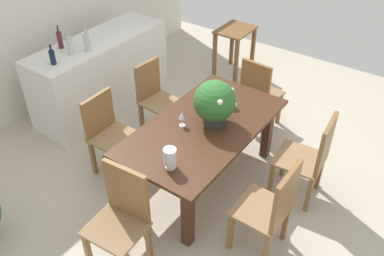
# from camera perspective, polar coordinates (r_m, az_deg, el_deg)

# --- Properties ---
(ground_plane) EXTENTS (7.04, 7.04, 0.00)m
(ground_plane) POSITION_cam_1_polar(r_m,az_deg,el_deg) (4.66, 0.24, -6.55)
(ground_plane) COLOR #BCB29E
(back_wall) EXTENTS (6.40, 0.10, 2.60)m
(back_wall) POSITION_cam_1_polar(r_m,az_deg,el_deg) (5.66, -22.55, 14.46)
(back_wall) COLOR silver
(back_wall) RESTS_ON ground
(dining_table) EXTENTS (1.83, 1.00, 0.75)m
(dining_table) POSITION_cam_1_polar(r_m,az_deg,el_deg) (4.19, 1.63, -0.92)
(dining_table) COLOR #422616
(dining_table) RESTS_ON ground
(chair_far_left) EXTENTS (0.46, 0.42, 0.92)m
(chair_far_left) POSITION_cam_1_polar(r_m,az_deg,el_deg) (4.54, -11.71, -0.21)
(chair_far_left) COLOR brown
(chair_far_left) RESTS_ON ground
(chair_head_end) EXTENTS (0.46, 0.50, 1.00)m
(chair_head_end) POSITION_cam_1_polar(r_m,az_deg,el_deg) (3.57, -9.69, -11.57)
(chair_head_end) COLOR brown
(chair_head_end) RESTS_ON ground
(chair_foot_end) EXTENTS (0.46, 0.47, 0.96)m
(chair_foot_end) POSITION_cam_1_polar(r_m,az_deg,el_deg) (5.13, 9.19, 5.04)
(chair_foot_end) COLOR brown
(chair_foot_end) RESTS_ON ground
(chair_near_left) EXTENTS (0.47, 0.44, 1.00)m
(chair_near_left) POSITION_cam_1_polar(r_m,az_deg,el_deg) (3.64, 11.12, -10.68)
(chair_near_left) COLOR brown
(chair_near_left) RESTS_ON ground
(chair_far_right) EXTENTS (0.45, 0.51, 0.94)m
(chair_far_right) POSITION_cam_1_polar(r_m,az_deg,el_deg) (5.03, -5.09, 4.45)
(chair_far_right) COLOR brown
(chair_far_right) RESTS_ON ground
(chair_near_right) EXTENTS (0.50, 0.51, 1.00)m
(chair_near_right) POSITION_cam_1_polar(r_m,az_deg,el_deg) (4.23, 16.21, -3.70)
(chair_near_right) COLOR brown
(chair_near_right) RESTS_ON ground
(flower_centerpiece) EXTENTS (0.42, 0.42, 0.47)m
(flower_centerpiece) POSITION_cam_1_polar(r_m,az_deg,el_deg) (4.02, 3.13, 3.58)
(flower_centerpiece) COLOR #333338
(flower_centerpiece) RESTS_ON dining_table
(crystal_vase_left) EXTENTS (0.12, 0.12, 0.21)m
(crystal_vase_left) POSITION_cam_1_polar(r_m,az_deg,el_deg) (3.55, -3.08, -4.02)
(crystal_vase_left) COLOR silver
(crystal_vase_left) RESTS_ON dining_table
(crystal_vase_center_near) EXTENTS (0.09, 0.09, 0.19)m
(crystal_vase_center_near) POSITION_cam_1_polar(r_m,az_deg,el_deg) (4.40, 4.79, 4.73)
(crystal_vase_center_near) COLOR silver
(crystal_vase_center_near) RESTS_ON dining_table
(crystal_vase_right) EXTENTS (0.11, 0.11, 0.18)m
(crystal_vase_right) POSITION_cam_1_polar(r_m,az_deg,el_deg) (4.35, 1.85, 4.30)
(crystal_vase_right) COLOR silver
(crystal_vase_right) RESTS_ON dining_table
(wine_glass) EXTENTS (0.06, 0.06, 0.16)m
(wine_glass) POSITION_cam_1_polar(r_m,az_deg,el_deg) (4.05, -1.39, 1.70)
(wine_glass) COLOR silver
(wine_glass) RESTS_ON dining_table
(kitchen_counter) EXTENTS (1.97, 0.65, 0.97)m
(kitchen_counter) POSITION_cam_1_polar(r_m,az_deg,el_deg) (5.69, -12.40, 7.41)
(kitchen_counter) COLOR silver
(kitchen_counter) RESTS_ON ground
(wine_bottle_dark) EXTENTS (0.06, 0.06, 0.29)m
(wine_bottle_dark) POSITION_cam_1_polar(r_m,az_deg,el_deg) (5.32, -17.86, 11.59)
(wine_bottle_dark) COLOR #511E28
(wine_bottle_dark) RESTS_ON kitchen_counter
(wine_bottle_amber) EXTENTS (0.07, 0.07, 0.28)m
(wine_bottle_amber) POSITION_cam_1_polar(r_m,az_deg,el_deg) (5.13, -16.62, 10.97)
(wine_bottle_amber) COLOR #B2BFB7
(wine_bottle_amber) RESTS_ON kitchen_counter
(wine_bottle_green) EXTENTS (0.06, 0.06, 0.24)m
(wine_bottle_green) POSITION_cam_1_polar(r_m,az_deg,el_deg) (4.96, -18.80, 9.32)
(wine_bottle_green) COLOR #0F1E38
(wine_bottle_green) RESTS_ON kitchen_counter
(wine_bottle_tall) EXTENTS (0.07, 0.07, 0.30)m
(wine_bottle_tall) POSITION_cam_1_polar(r_m,az_deg,el_deg) (5.14, -14.35, 11.44)
(wine_bottle_tall) COLOR #B2BFB7
(wine_bottle_tall) RESTS_ON kitchen_counter
(side_table) EXTENTS (0.59, 0.46, 0.74)m
(side_table) POSITION_cam_1_polar(r_m,az_deg,el_deg) (6.36, 5.94, 11.83)
(side_table) COLOR brown
(side_table) RESTS_ON ground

